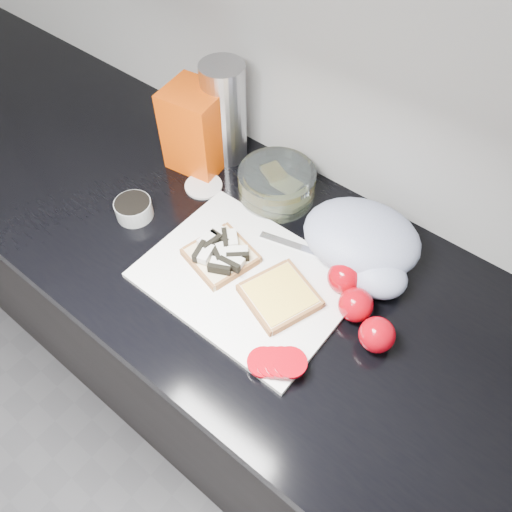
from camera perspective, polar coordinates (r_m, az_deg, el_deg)
The scene contains 14 objects.
base_cabinet at distance 1.45m, azimuth -1.56°, elevation -10.91°, with size 3.50×0.60×0.86m, color black.
countertop at distance 1.07m, azimuth -2.08°, elevation 0.05°, with size 3.50×0.64×0.04m, color black.
cutting_board at distance 1.00m, azimuth -1.08°, elevation -2.61°, with size 0.40×0.30×0.01m, color white.
bread_left at distance 1.01m, azimuth -3.98°, elevation 0.22°, with size 0.15×0.15×0.04m.
bread_right at distance 0.96m, azimuth 2.73°, elevation -4.59°, with size 0.16×0.16×0.02m.
tomato_slices at distance 0.89m, azimuth 2.40°, elevation -12.05°, with size 0.11×0.09×0.02m.
knife at distance 1.03m, azimuth 7.65°, elevation 0.18°, with size 0.22×0.07×0.01m.
seed_tub at distance 1.13m, azimuth -13.82°, elevation 5.33°, with size 0.08×0.08×0.04m.
tub_lid at distance 1.18m, azimuth -6.02°, elevation 7.99°, with size 0.09×0.09×0.01m, color silver.
glass_bowl at distance 1.13m, azimuth 2.38°, elevation 8.18°, with size 0.17×0.17×0.07m.
bread_bag at distance 1.18m, azimuth -6.81°, elevation 14.26°, with size 0.13×0.12×0.20m, color #F63E04.
steel_canister at distance 1.19m, azimuth -3.63°, elevation 15.97°, with size 0.10×0.10×0.24m, color #A5A5A9.
grocery_bag at distance 1.02m, azimuth 12.20°, elevation 1.51°, with size 0.28×0.24×0.11m.
whole_tomatoes at distance 0.95m, azimuth 11.63°, elevation -5.48°, with size 0.18×0.14×0.07m.
Camera 1 is at (0.44, 0.72, 1.72)m, focal length 35.00 mm.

